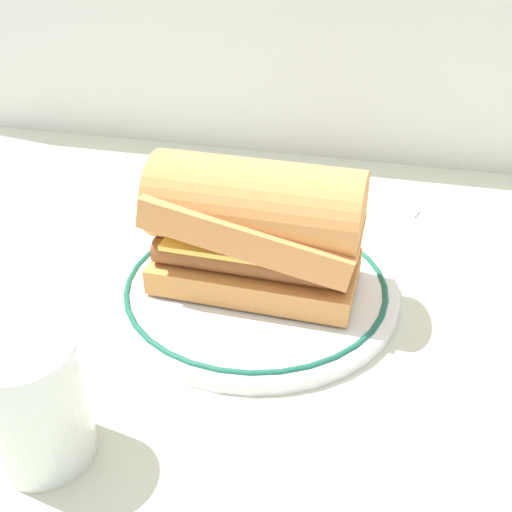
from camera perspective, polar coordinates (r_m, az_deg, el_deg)
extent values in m
plane|color=beige|center=(0.59, 1.74, -4.56)|extent=(1.50, 1.50, 0.00)
cylinder|color=white|center=(0.60, 0.00, -3.14)|extent=(0.29, 0.29, 0.01)
torus|color=#195947|center=(0.60, 0.00, -2.67)|extent=(0.26, 0.26, 0.01)
cube|color=#D08B49|center=(0.59, 0.00, -1.40)|extent=(0.20, 0.11, 0.03)
cylinder|color=brown|center=(0.55, -0.74, -0.68)|extent=(0.19, 0.03, 0.03)
cylinder|color=brown|center=(0.57, 0.00, 0.74)|extent=(0.19, 0.03, 0.03)
cylinder|color=brown|center=(0.60, 0.68, 2.06)|extent=(0.19, 0.03, 0.03)
cube|color=#EFC64C|center=(0.57, 0.00, 2.06)|extent=(0.17, 0.10, 0.01)
cube|color=#D4894D|center=(0.56, 0.00, 3.61)|extent=(0.20, 0.11, 0.07)
cylinder|color=#D58E4E|center=(0.55, 0.00, 4.98)|extent=(0.20, 0.09, 0.09)
cylinder|color=silver|center=(0.45, -20.57, -13.15)|extent=(0.07, 0.07, 0.10)
cylinder|color=gold|center=(0.47, -19.86, -15.72)|extent=(0.06, 0.06, 0.04)
cube|color=silver|center=(0.78, 11.61, 5.05)|extent=(0.11, 0.05, 0.01)
cube|color=black|center=(0.81, 6.27, 6.77)|extent=(0.06, 0.03, 0.01)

